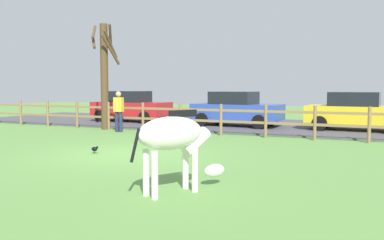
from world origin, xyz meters
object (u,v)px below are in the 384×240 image
Objects in this scene: zebra at (175,139)px; parked_car_yellow at (357,111)px; bare_tree at (104,72)px; crow_on_grass at (95,149)px; parked_car_red at (131,106)px; parked_car_blue at (236,108)px; visitor_near_fence at (119,110)px.

parked_car_yellow reaches higher than zebra.
bare_tree is 20.79× the size of crow_on_grass.
bare_tree reaches higher than parked_car_red.
crow_on_grass is at bearing -62.70° from parked_car_red.
parked_car_blue reaches higher than crow_on_grass.
zebra is 11.76m from parked_car_blue.
bare_tree reaches higher than zebra.
visitor_near_fence is at bearing 130.05° from zebra.
zebra is 1.06× the size of visitor_near_fence.
parked_car_yellow is 9.67m from visitor_near_fence.
parked_car_blue is at bearing 103.00° from zebra.
zebra is at bearing -54.08° from parked_car_red.
bare_tree is at bearing -74.34° from parked_car_red.
parked_car_yellow is at bearing 19.57° from bare_tree.
parked_car_red and parked_car_blue have the same top height.
crow_on_grass is 0.05× the size of parked_car_blue.
parked_car_red reaches higher than zebra.
crow_on_grass is (-3.85, 2.78, -0.80)m from zebra.
bare_tree reaches higher than crow_on_grass.
parked_car_red is 0.99× the size of parked_car_yellow.
visitor_near_fence is (-3.66, -3.95, 0.06)m from parked_car_blue.
parked_car_blue is (4.77, 3.36, -1.59)m from bare_tree.
parked_car_blue is at bearing 47.15° from visitor_near_fence.
parked_car_red is 2.47× the size of visitor_near_fence.
parked_car_yellow reaches higher than crow_on_grass.
crow_on_grass is 9.93m from parked_car_red.
visitor_near_fence is (-8.76, -4.09, 0.06)m from parked_car_yellow.
parked_car_yellow is (9.86, 3.50, -1.59)m from bare_tree.
bare_tree is 11.08m from zebra.
parked_car_blue is 5.09m from parked_car_yellow.
bare_tree reaches higher than parked_car_blue.
visitor_near_fence is at bearing -154.94° from parked_car_yellow.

